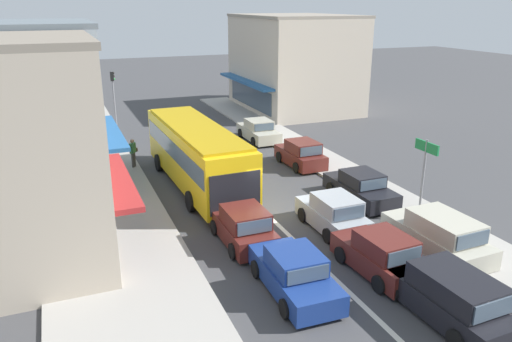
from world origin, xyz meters
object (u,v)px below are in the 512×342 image
Objects in this scene: parked_wagon_kerb_front at (439,235)px; parked_hatchback_kerb_third at (301,154)px; hatchback_behind_bus_near at (243,227)px; parked_sedan_kerb_rear at (259,131)px; wagon_queue_far_back at (449,296)px; traffic_light_downstreet at (113,90)px; sedan_adjacent_lane_trail at (294,274)px; pedestrian_with_handbag_near at (133,151)px; parked_sedan_kerb_second at (361,188)px; directional_road_sign at (425,161)px; hatchback_queue_gap_filler at (333,214)px; hatchback_adjacent_lane_lead at (380,255)px; city_bus at (196,152)px.

parked_wagon_kerb_front is 1.22× the size of parked_hatchback_kerb_third.
parked_sedan_kerb_rear is at bearing 65.56° from hatchback_behind_bus_near.
traffic_light_downstreet is (-6.14, 28.91, 2.11)m from wagon_queue_far_back.
wagon_queue_far_back reaches higher than sedan_adjacent_lane_trail.
parked_sedan_kerb_rear is 2.58× the size of pedestrian_with_handbag_near.
wagon_queue_far_back is 1.22× the size of parked_hatchback_kerb_third.
parked_hatchback_kerb_third is at bearing 91.84° from parked_sedan_kerb_second.
directional_road_sign is at bearing -65.77° from traffic_light_downstreet.
hatchback_queue_gap_filler is 2.27× the size of pedestrian_with_handbag_near.
wagon_queue_far_back is at bearing -123.04° from directional_road_sign.
traffic_light_downstreet reaches higher than pedestrian_with_handbag_near.
hatchback_adjacent_lane_lead is at bearing -0.99° from sedan_adjacent_lane_trail.
hatchback_queue_gap_filler is 0.81× the size of parked_wagon_kerb_front.
parked_hatchback_kerb_third is at bearing 72.11° from hatchback_queue_gap_filler.
parked_wagon_kerb_front is 1.27× the size of directional_road_sign.
hatchback_behind_bus_near is (-0.32, 3.87, 0.05)m from sedan_adjacent_lane_trail.
directional_road_sign is (4.39, 3.26, 1.97)m from hatchback_adjacent_lane_lead.
parked_sedan_kerb_second is at bearing -35.71° from city_bus.
hatchback_queue_gap_filler is at bearing 85.48° from hatchback_adjacent_lane_lead.
hatchback_queue_gap_filler is at bearing -99.92° from parked_sedan_kerb_rear.
pedestrian_with_handbag_near is (-6.47, 11.28, 0.36)m from hatchback_queue_gap_filler.
parked_hatchback_kerb_third is 0.89× the size of traffic_light_downstreet.
sedan_adjacent_lane_trail is 1.15× the size of hatchback_behind_bus_near.
parked_wagon_kerb_front reaches higher than hatchback_adjacent_lane_lead.
hatchback_behind_bus_near is at bearing -162.82° from parked_sedan_kerb_second.
sedan_adjacent_lane_trail is 3.89m from hatchback_behind_bus_near.
directional_road_sign is at bearing -4.74° from hatchback_behind_bus_near.
traffic_light_downstreet is (-2.23, 15.08, 0.97)m from city_bus.
parked_wagon_kerb_front is 17.20m from pedestrian_with_handbag_near.
directional_road_sign is (7.97, -7.59, 0.80)m from city_bus.
parked_hatchback_kerb_third is (2.95, 11.94, 0.00)m from hatchback_adjacent_lane_lead.
sedan_adjacent_lane_trail is at bearing -84.51° from traffic_light_downstreet.
pedestrian_with_handbag_near is at bearing 131.98° from directional_road_sign.
city_bus is 6.72m from parked_hatchback_kerb_third.
parked_sedan_kerb_second is (2.84, 2.30, -0.05)m from hatchback_queue_gap_filler.
hatchback_behind_bus_near reaches higher than sedan_adjacent_lane_trail.
hatchback_queue_gap_filler is 1.03× the size of directional_road_sign.
traffic_light_downstreet is (-8.75, 25.49, 2.11)m from parked_wagon_kerb_front.
wagon_queue_far_back is 1.09× the size of parked_sedan_kerb_rear.
parked_sedan_kerb_second is (2.80, 9.00, -0.08)m from wagon_queue_far_back.
wagon_queue_far_back is at bearing -89.64° from hatchback_queue_gap_filler.
sedan_adjacent_lane_trail is 13.44m from parked_hatchback_kerb_third.
directional_road_sign is (4.10, -0.46, 1.97)m from hatchback_queue_gap_filler.
parked_wagon_kerb_front is (2.94, 0.44, 0.04)m from hatchback_adjacent_lane_lead.
traffic_light_downstreet is at bearing 137.87° from parked_sedan_kerb_rear.
parked_wagon_kerb_front is at bearing 3.49° from sedan_adjacent_lane_trail.
hatchback_queue_gap_filler is 0.88× the size of parked_sedan_kerb_second.
parked_sedan_kerb_rear is (2.48, 21.11, -0.08)m from wagon_queue_far_back.
parked_sedan_kerb_second is 1.00× the size of traffic_light_downstreet.
city_bus is 14.42m from wagon_queue_far_back.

